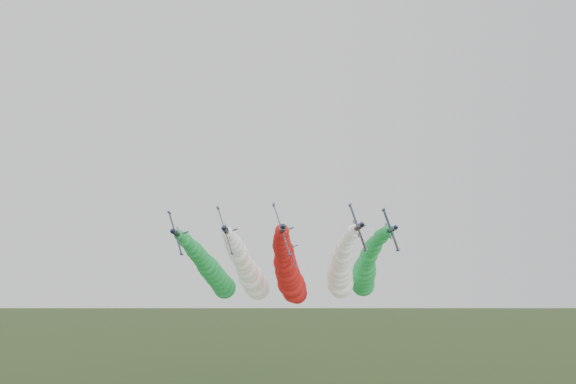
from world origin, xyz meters
name	(u,v)px	position (x,y,z in m)	size (l,w,h in m)	color
jet_lead	(289,275)	(-2.31, 38.85, 39.68)	(9.29, 70.94, 17.61)	black
jet_inner_left	(250,274)	(-12.02, 48.28, 40.13)	(9.33, 70.97, 17.65)	black
jet_inner_right	(341,273)	(11.39, 48.06, 40.50)	(9.37, 71.02, 17.69)	black
jet_outer_left	(213,273)	(-22.23, 56.87, 40.53)	(9.49, 71.14, 17.81)	black
jet_outer_right	(365,271)	(19.46, 58.24, 41.20)	(9.64, 71.28, 17.96)	black
jet_trail	(293,282)	(-0.04, 67.51, 38.39)	(9.38, 71.03, 17.70)	black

